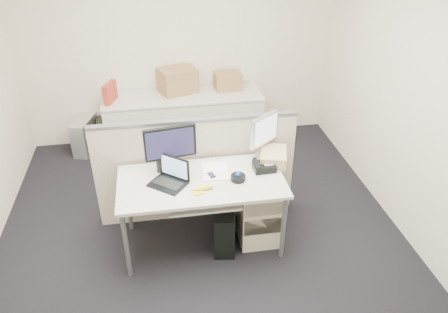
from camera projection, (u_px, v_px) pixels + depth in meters
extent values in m
cube|color=black|center=(203.00, 242.00, 4.31)|extent=(4.00, 4.50, 0.01)
cube|color=beige|center=(178.00, 40.00, 5.50)|extent=(4.00, 0.02, 2.70)
cube|color=beige|center=(422.00, 102.00, 3.89)|extent=(0.02, 4.50, 2.70)
cube|color=silver|center=(201.00, 182.00, 3.94)|extent=(1.50, 0.75, 0.03)
cylinder|color=slate|center=(126.00, 245.00, 3.75)|extent=(0.04, 0.04, 0.70)
cylinder|color=slate|center=(128.00, 200.00, 4.30)|extent=(0.04, 0.04, 0.70)
cylinder|color=slate|center=(283.00, 228.00, 3.95)|extent=(0.04, 0.04, 0.70)
cylinder|color=slate|center=(266.00, 187.00, 4.50)|extent=(0.04, 0.04, 0.70)
cube|color=silver|center=(204.00, 202.00, 3.84)|extent=(0.62, 0.32, 0.02)
cube|color=beige|center=(258.00, 206.00, 4.26)|extent=(0.40, 0.55, 0.65)
cube|color=beige|center=(196.00, 171.00, 4.40)|extent=(2.00, 0.06, 1.10)
cube|color=beige|center=(184.00, 122.00, 5.75)|extent=(2.00, 0.60, 0.72)
cube|color=black|center=(171.00, 150.00, 3.92)|extent=(0.49, 0.25, 0.47)
cube|color=#B7B7BC|center=(264.00, 137.00, 4.18)|extent=(0.39, 0.36, 0.44)
cube|color=black|center=(167.00, 174.00, 3.81)|extent=(0.38, 0.37, 0.23)
cylinder|color=black|center=(238.00, 178.00, 3.92)|extent=(0.15, 0.15, 0.05)
cube|color=black|center=(264.00, 167.00, 4.07)|extent=(0.20, 0.17, 0.06)
cube|color=white|center=(216.00, 171.00, 4.05)|extent=(0.26, 0.32, 0.01)
cube|color=gold|center=(198.00, 192.00, 3.77)|extent=(0.11, 0.11, 0.01)
cylinder|color=black|center=(161.00, 163.00, 4.02)|extent=(0.08, 0.08, 0.17)
ellipsoid|color=yellow|center=(203.00, 188.00, 3.79)|extent=(0.19, 0.07, 0.04)
cube|color=black|center=(212.00, 176.00, 3.98)|extent=(0.08, 0.11, 0.01)
cube|color=tan|center=(273.00, 157.00, 4.17)|extent=(0.32, 0.36, 0.12)
cube|color=black|center=(209.00, 197.00, 3.86)|extent=(0.50, 0.23, 0.03)
cube|color=black|center=(224.00, 225.00, 4.18)|extent=(0.26, 0.50, 0.45)
cube|color=black|center=(105.00, 135.00, 5.77)|extent=(0.20, 0.44, 0.40)
cube|color=#B7B7BC|center=(85.00, 135.00, 5.72)|extent=(0.32, 0.52, 0.46)
cube|color=#9D7A48|center=(178.00, 81.00, 5.57)|extent=(0.54, 0.47, 0.34)
cube|color=#9D7A48|center=(228.00, 81.00, 5.69)|extent=(0.35, 0.28, 0.24)
cube|color=#A32F20|center=(110.00, 93.00, 5.32)|extent=(0.16, 0.29, 0.26)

